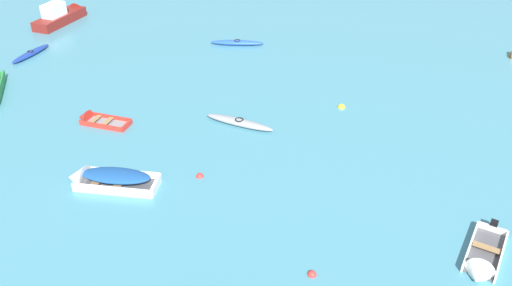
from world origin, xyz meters
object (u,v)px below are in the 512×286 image
at_px(motor_launch_maroon_back_row_center, 62,15).
at_px(rowboat_white_foreground_center, 102,178).
at_px(mooring_buoy_between_boats_left, 312,275).
at_px(kayak_deep_blue_near_left, 31,53).
at_px(kayak_grey_cluster_inner, 239,122).
at_px(rowboat_white_far_left, 481,265).
at_px(mooring_buoy_central, 200,177).
at_px(kayak_blue_back_row_left, 237,43).
at_px(mooring_buoy_outer_edge, 341,108).
at_px(rowboat_red_cluster_outer, 92,120).

height_order(motor_launch_maroon_back_row_center, rowboat_white_foreground_center, motor_launch_maroon_back_row_center).
bearing_deg(rowboat_white_foreground_center, mooring_buoy_between_boats_left, -18.41).
height_order(kayak_deep_blue_near_left, kayak_grey_cluster_inner, kayak_grey_cluster_inner).
height_order(rowboat_white_far_left, mooring_buoy_central, rowboat_white_far_left).
distance_m(rowboat_white_foreground_center, kayak_blue_back_row_left, 16.53).
height_order(rowboat_white_far_left, rowboat_white_foreground_center, rowboat_white_foreground_center).
distance_m(kayak_deep_blue_near_left, kayak_blue_back_row_left, 13.30).
bearing_deg(rowboat_white_far_left, kayak_blue_back_row_left, 126.75).
distance_m(rowboat_white_foreground_center, mooring_buoy_outer_edge, 12.86).
height_order(rowboat_white_foreground_center, kayak_grey_cluster_inner, rowboat_white_foreground_center).
height_order(mooring_buoy_between_boats_left, mooring_buoy_outer_edge, mooring_buoy_outer_edge).
distance_m(motor_launch_maroon_back_row_center, kayak_deep_blue_near_left, 6.48).
distance_m(kayak_grey_cluster_inner, mooring_buoy_central, 4.67).
relative_size(rowboat_white_far_left, kayak_blue_back_row_left, 0.91).
height_order(kayak_grey_cluster_inner, mooring_buoy_between_boats_left, kayak_grey_cluster_inner).
height_order(kayak_deep_blue_near_left, mooring_buoy_central, kayak_deep_blue_near_left).
xyz_separation_m(rowboat_white_far_left, rowboat_white_foreground_center, (-14.78, 1.44, 0.18)).
relative_size(kayak_deep_blue_near_left, mooring_buoy_central, 10.35).
bearing_deg(rowboat_white_far_left, kayak_deep_blue_near_left, 153.08).
height_order(motor_launch_maroon_back_row_center, kayak_deep_blue_near_left, motor_launch_maroon_back_row_center).
bearing_deg(kayak_grey_cluster_inner, rowboat_white_foreground_center, -125.00).
relative_size(rowboat_white_far_left, mooring_buoy_outer_edge, 8.09).
distance_m(rowboat_white_foreground_center, mooring_buoy_between_boats_left, 9.72).
bearing_deg(rowboat_red_cluster_outer, rowboat_white_foreground_center, -57.50).
bearing_deg(rowboat_white_far_left, rowboat_red_cluster_outer, 160.84).
relative_size(rowboat_white_foreground_center, mooring_buoy_central, 12.09).
height_order(kayak_grey_cluster_inner, mooring_buoy_central, kayak_grey_cluster_inner).
relative_size(rowboat_white_foreground_center, mooring_buoy_outer_edge, 9.74).
bearing_deg(motor_launch_maroon_back_row_center, rowboat_white_foreground_center, -55.33).
distance_m(motor_launch_maroon_back_row_center, kayak_blue_back_row_left, 13.90).
distance_m(rowboat_white_far_left, mooring_buoy_outer_edge, 12.03).
height_order(kayak_blue_back_row_left, kayak_grey_cluster_inner, kayak_grey_cluster_inner).
bearing_deg(mooring_buoy_outer_edge, motor_launch_maroon_back_row_center, 157.66).
bearing_deg(kayak_deep_blue_near_left, mooring_buoy_outer_edge, -7.14).
bearing_deg(kayak_blue_back_row_left, rowboat_red_cluster_outer, -110.61).
xyz_separation_m(motor_launch_maroon_back_row_center, kayak_grey_cluster_inner, (16.70, -11.86, -0.36)).
height_order(rowboat_white_foreground_center, mooring_buoy_central, rowboat_white_foreground_center).
distance_m(kayak_grey_cluster_inner, mooring_buoy_outer_edge, 5.66).
bearing_deg(mooring_buoy_central, rowboat_white_foreground_center, -158.55).
relative_size(motor_launch_maroon_back_row_center, mooring_buoy_between_boats_left, 16.50).
xyz_separation_m(kayak_blue_back_row_left, mooring_buoy_between_boats_left, (7.83, -19.54, -0.16)).
bearing_deg(kayak_deep_blue_near_left, kayak_grey_cluster_inner, -19.95).
xyz_separation_m(rowboat_red_cluster_outer, rowboat_white_foreground_center, (3.02, -4.74, 0.19)).
bearing_deg(mooring_buoy_between_boats_left, kayak_grey_cluster_inner, 118.34).
bearing_deg(kayak_deep_blue_near_left, mooring_buoy_between_boats_left, -36.04).
distance_m(rowboat_white_far_left, kayak_grey_cluster_inner, 12.93).
bearing_deg(rowboat_white_foreground_center, kayak_deep_blue_near_left, 133.36).
xyz_separation_m(rowboat_white_far_left, motor_launch_maroon_back_row_center, (-27.20, 19.41, 0.39)).
distance_m(rowboat_white_foreground_center, kayak_grey_cluster_inner, 7.45).
bearing_deg(kayak_blue_back_row_left, mooring_buoy_central, -81.10).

